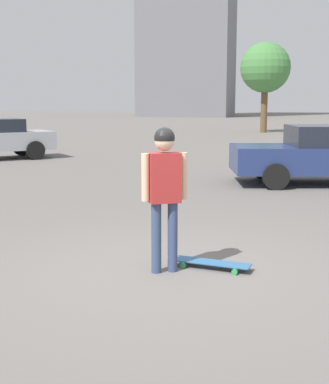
% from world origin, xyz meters
% --- Properties ---
extents(ground_plane, '(220.00, 220.00, 0.00)m').
position_xyz_m(ground_plane, '(0.00, 0.00, 0.00)').
color(ground_plane, slate).
extents(person, '(0.50, 0.34, 1.72)m').
position_xyz_m(person, '(0.00, 0.00, 1.08)').
color(person, '#38476B').
rests_on(person, ground_plane).
extents(skateboard, '(0.98, 0.42, 0.08)m').
position_xyz_m(skateboard, '(0.53, 0.24, 0.07)').
color(skateboard, '#336693').
rests_on(skateboard, ground_plane).
extents(car_parked_near, '(4.93, 2.76, 1.45)m').
position_xyz_m(car_parked_near, '(2.46, 7.71, 0.75)').
color(car_parked_near, navy).
rests_on(car_parked_near, ground_plane).
extents(tree_distant, '(3.34, 3.34, 5.98)m').
position_xyz_m(tree_distant, '(0.09, 31.03, 4.27)').
color(tree_distant, brown).
rests_on(tree_distant, ground_plane).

